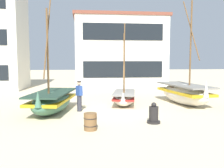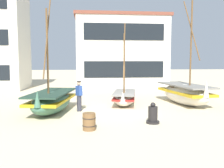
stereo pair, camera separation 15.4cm
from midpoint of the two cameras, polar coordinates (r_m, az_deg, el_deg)
ground_plane at (r=14.02m, az=0.74°, el=-6.10°), size 120.00×120.00×0.00m
fishing_boat_near_left at (r=15.80m, az=3.16°, el=-3.06°), size 2.02×3.80×5.15m
fishing_boat_centre_large at (r=13.75m, az=-13.41°, el=-3.82°), size 2.45×4.59×6.11m
fishing_boat_far_right at (r=16.55m, az=16.69°, el=-2.03°), size 2.34×4.90×6.56m
fisherman_by_hull at (r=13.76m, az=-7.28°, el=-2.83°), size 0.39×0.42×1.68m
capstan_winch at (r=11.31m, az=9.79°, el=-7.04°), size 0.60×0.60×0.95m
wooden_barrel at (r=10.12m, az=-4.86°, el=-8.63°), size 0.56×0.56×0.70m
harbor_building_main at (r=26.31m, az=2.14°, el=7.44°), size 9.46×5.56×7.40m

